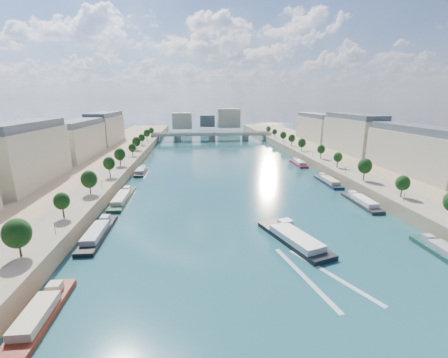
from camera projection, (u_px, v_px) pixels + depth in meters
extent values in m
plane|color=#0B2F33|center=(229.00, 179.00, 149.52)|extent=(700.00, 700.00, 0.00)
cube|color=#9E8460|center=(79.00, 177.00, 141.94)|extent=(44.00, 520.00, 5.00)
cube|color=#9E8460|center=(366.00, 170.00, 155.81)|extent=(44.00, 520.00, 5.00)
cube|color=gray|center=(111.00, 171.00, 142.72)|extent=(14.00, 520.00, 0.10)
cube|color=gray|center=(339.00, 166.00, 153.70)|extent=(14.00, 520.00, 0.10)
cylinder|color=#382B1E|center=(18.00, 253.00, 63.64)|extent=(0.50, 0.50, 3.82)
ellipsoid|color=black|center=(15.00, 237.00, 62.70)|extent=(4.80, 4.80, 5.52)
cylinder|color=#382B1E|center=(64.00, 212.00, 86.70)|extent=(0.50, 0.50, 3.82)
ellipsoid|color=black|center=(62.00, 200.00, 85.76)|extent=(4.80, 4.80, 5.52)
cylinder|color=#382B1E|center=(91.00, 188.00, 109.76)|extent=(0.50, 0.50, 3.82)
ellipsoid|color=black|center=(90.00, 179.00, 108.83)|extent=(4.80, 4.80, 5.52)
cylinder|color=#382B1E|center=(109.00, 173.00, 132.82)|extent=(0.50, 0.50, 3.82)
ellipsoid|color=black|center=(108.00, 165.00, 131.89)|extent=(4.80, 4.80, 5.52)
cylinder|color=#382B1E|center=(121.00, 162.00, 155.88)|extent=(0.50, 0.50, 3.82)
ellipsoid|color=black|center=(121.00, 155.00, 154.95)|extent=(4.80, 4.80, 5.52)
cylinder|color=#382B1E|center=(131.00, 153.00, 178.94)|extent=(0.50, 0.50, 3.82)
ellipsoid|color=black|center=(130.00, 148.00, 178.01)|extent=(4.80, 4.80, 5.52)
cylinder|color=#382B1E|center=(138.00, 147.00, 202.00)|extent=(0.50, 0.50, 3.82)
ellipsoid|color=black|center=(137.00, 142.00, 201.07)|extent=(4.80, 4.80, 5.52)
cylinder|color=#382B1E|center=(143.00, 142.00, 225.06)|extent=(0.50, 0.50, 3.82)
ellipsoid|color=black|center=(143.00, 137.00, 224.13)|extent=(4.80, 4.80, 5.52)
cylinder|color=#382B1E|center=(148.00, 138.00, 248.12)|extent=(0.50, 0.50, 3.82)
ellipsoid|color=black|center=(148.00, 134.00, 247.19)|extent=(4.80, 4.80, 5.52)
cylinder|color=#382B1E|center=(152.00, 135.00, 271.18)|extent=(0.50, 0.50, 3.82)
ellipsoid|color=black|center=(152.00, 131.00, 270.25)|extent=(4.80, 4.80, 5.52)
cylinder|color=#382B1E|center=(401.00, 192.00, 104.99)|extent=(0.50, 0.50, 3.82)
ellipsoid|color=black|center=(403.00, 182.00, 104.05)|extent=(4.80, 4.80, 5.52)
cylinder|color=#382B1E|center=(364.00, 175.00, 128.05)|extent=(0.50, 0.50, 3.82)
ellipsoid|color=black|center=(365.00, 167.00, 127.11)|extent=(4.80, 4.80, 5.52)
cylinder|color=#382B1E|center=(338.00, 164.00, 151.11)|extent=(0.50, 0.50, 3.82)
ellipsoid|color=black|center=(338.00, 157.00, 150.17)|extent=(4.80, 4.80, 5.52)
cylinder|color=#382B1E|center=(318.00, 155.00, 174.17)|extent=(0.50, 0.50, 3.82)
ellipsoid|color=black|center=(319.00, 149.00, 173.23)|extent=(4.80, 4.80, 5.52)
cylinder|color=#382B1E|center=(304.00, 148.00, 197.23)|extent=(0.50, 0.50, 3.82)
ellipsoid|color=black|center=(304.00, 143.00, 196.29)|extent=(4.80, 4.80, 5.52)
cylinder|color=#382B1E|center=(292.00, 143.00, 220.29)|extent=(0.50, 0.50, 3.82)
ellipsoid|color=black|center=(292.00, 138.00, 219.35)|extent=(4.80, 4.80, 5.52)
cylinder|color=#382B1E|center=(283.00, 139.00, 243.35)|extent=(0.50, 0.50, 3.82)
ellipsoid|color=black|center=(283.00, 135.00, 242.41)|extent=(4.80, 4.80, 5.52)
cylinder|color=#382B1E|center=(275.00, 135.00, 266.41)|extent=(0.50, 0.50, 3.82)
ellipsoid|color=black|center=(275.00, 131.00, 265.47)|extent=(4.80, 4.80, 5.52)
cylinder|color=#382B1E|center=(268.00, 133.00, 289.47)|extent=(0.50, 0.50, 3.82)
ellipsoid|color=black|center=(269.00, 129.00, 288.54)|extent=(4.80, 4.80, 5.52)
cylinder|color=black|center=(55.00, 228.00, 75.39)|extent=(0.14, 0.14, 4.00)
sphere|color=#FFE5B2|center=(54.00, 221.00, 74.84)|extent=(0.36, 0.36, 0.36)
cylinder|color=black|center=(102.00, 185.00, 113.82)|extent=(0.14, 0.14, 4.00)
sphere|color=#FFE5B2|center=(101.00, 179.00, 113.27)|extent=(0.36, 0.36, 0.36)
cylinder|color=black|center=(125.00, 163.00, 152.25)|extent=(0.14, 0.14, 4.00)
sphere|color=#FFE5B2|center=(124.00, 159.00, 151.71)|extent=(0.36, 0.36, 0.36)
cylinder|color=black|center=(138.00, 150.00, 190.69)|extent=(0.14, 0.14, 4.00)
sphere|color=#FFE5B2|center=(138.00, 147.00, 190.14)|extent=(0.36, 0.36, 0.36)
cylinder|color=black|center=(148.00, 141.00, 229.12)|extent=(0.14, 0.14, 4.00)
sphere|color=#FFE5B2|center=(147.00, 139.00, 228.58)|extent=(0.36, 0.36, 0.36)
cylinder|color=black|center=(404.00, 197.00, 99.92)|extent=(0.14, 0.14, 4.00)
sphere|color=#FFE5B2|center=(405.00, 191.00, 99.37)|extent=(0.36, 0.36, 0.36)
cylinder|color=black|center=(346.00, 169.00, 138.35)|extent=(0.14, 0.14, 4.00)
sphere|color=#FFE5B2|center=(346.00, 165.00, 137.81)|extent=(0.36, 0.36, 0.36)
cylinder|color=black|center=(312.00, 154.00, 176.79)|extent=(0.14, 0.14, 4.00)
sphere|color=#FFE5B2|center=(313.00, 150.00, 176.24)|extent=(0.36, 0.36, 0.36)
cylinder|color=black|center=(291.00, 144.00, 215.22)|extent=(0.14, 0.14, 4.00)
sphere|color=#FFE5B2|center=(291.00, 141.00, 214.67)|extent=(0.36, 0.36, 0.36)
cylinder|color=black|center=(276.00, 137.00, 253.65)|extent=(0.14, 0.14, 4.00)
sphere|color=#FFE5B2|center=(276.00, 135.00, 253.11)|extent=(0.36, 0.36, 0.36)
cube|color=#BBAC90|center=(26.00, 159.00, 121.10)|extent=(16.00, 52.00, 20.00)
cube|color=#474C54|center=(21.00, 130.00, 118.09)|extent=(14.72, 50.44, 3.20)
cube|color=#BBAC90|center=(79.00, 140.00, 176.83)|extent=(16.00, 52.00, 20.00)
cube|color=#474C54|center=(76.00, 120.00, 173.82)|extent=(14.72, 50.44, 3.20)
cube|color=#BBAC90|center=(106.00, 130.00, 232.56)|extent=(16.00, 52.00, 20.00)
cube|color=#474C54|center=(104.00, 115.00, 229.55)|extent=(14.72, 50.44, 3.20)
cube|color=#BBAC90|center=(417.00, 152.00, 137.48)|extent=(16.00, 52.00, 20.00)
cube|color=#474C54|center=(421.00, 126.00, 134.47)|extent=(14.72, 50.44, 3.20)
cube|color=#BBAC90|center=(352.00, 136.00, 193.21)|extent=(16.00, 52.00, 20.00)
cube|color=#474C54|center=(354.00, 118.00, 190.20)|extent=(14.72, 50.44, 3.20)
cube|color=#BBAC90|center=(317.00, 128.00, 248.94)|extent=(16.00, 52.00, 20.00)
cube|color=#474C54|center=(318.00, 114.00, 245.93)|extent=(14.72, 50.44, 3.20)
cube|color=#BBAC90|center=(182.00, 121.00, 344.77)|extent=(22.00, 18.00, 18.00)
cube|color=#BBAC90|center=(229.00, 118.00, 359.16)|extent=(26.00, 20.00, 22.00)
cube|color=#474C54|center=(207.00, 121.00, 372.21)|extent=(18.00, 16.00, 14.00)
cube|color=#C1B79E|center=(212.00, 134.00, 282.25)|extent=(112.00, 11.00, 2.20)
cube|color=#C1B79E|center=(212.00, 133.00, 277.05)|extent=(112.00, 0.80, 0.90)
cube|color=#C1B79E|center=(212.00, 132.00, 286.66)|extent=(112.00, 0.80, 0.90)
cylinder|color=#C1B79E|center=(178.00, 139.00, 280.12)|extent=(6.40, 6.40, 5.00)
cylinder|color=#C1B79E|center=(212.00, 138.00, 283.21)|extent=(6.40, 6.40, 5.00)
cylinder|color=#C1B79E|center=(245.00, 138.00, 286.29)|extent=(6.40, 6.40, 5.00)
cube|color=#C1B79E|center=(156.00, 139.00, 278.20)|extent=(6.00, 12.00, 5.00)
cube|color=#C1B79E|center=(266.00, 137.00, 288.22)|extent=(6.00, 12.00, 5.00)
cube|color=black|center=(293.00, 240.00, 83.81)|extent=(15.52, 27.20, 1.87)
cube|color=silver|center=(296.00, 238.00, 81.33)|extent=(11.29, 18.09, 1.68)
cube|color=silver|center=(285.00, 223.00, 90.88)|extent=(4.55, 4.18, 1.80)
cube|color=silver|center=(304.00, 276.00, 67.25)|extent=(6.48, 25.70, 0.04)
cube|color=silver|center=(331.00, 275.00, 67.86)|extent=(12.39, 23.93, 0.04)
cube|color=maroon|center=(41.00, 316.00, 54.50)|extent=(5.00, 20.44, 1.80)
cube|color=#C0B090|center=(35.00, 314.00, 52.49)|extent=(4.10, 11.24, 1.60)
cube|color=#C0B090|center=(55.00, 287.00, 59.93)|extent=(2.50, 2.45, 1.80)
cube|color=black|center=(98.00, 235.00, 87.24)|extent=(5.00, 25.73, 1.80)
cube|color=#A4A8AF|center=(95.00, 232.00, 84.82)|extent=(4.10, 14.15, 1.60)
cube|color=#A4A8AF|center=(105.00, 219.00, 94.19)|extent=(2.50, 3.09, 1.80)
cube|color=#163927|center=(123.00, 199.00, 117.64)|extent=(5.00, 29.06, 1.80)
cube|color=beige|center=(121.00, 197.00, 114.97)|extent=(4.10, 15.99, 1.60)
cube|color=beige|center=(127.00, 189.00, 125.55)|extent=(2.50, 3.49, 1.80)
cube|color=#28282B|center=(141.00, 173.00, 160.36)|extent=(5.00, 20.15, 1.80)
cube|color=#97969E|center=(141.00, 170.00, 158.37)|extent=(4.10, 11.08, 1.60)
cube|color=#97969E|center=(143.00, 167.00, 165.70)|extent=(2.50, 2.42, 1.80)
cube|color=#1B4539|center=(444.00, 255.00, 76.07)|extent=(5.00, 18.80, 1.80)
cube|color=#97989F|center=(428.00, 238.00, 81.02)|extent=(2.50, 2.26, 1.80)
cube|color=#27282A|center=(361.00, 203.00, 113.25)|extent=(5.00, 22.57, 1.80)
cube|color=white|center=(364.00, 201.00, 111.07)|extent=(4.10, 12.41, 1.60)
cube|color=white|center=(353.00, 193.00, 119.29)|extent=(2.50, 2.71, 1.80)
cube|color=#1A1E39|center=(328.00, 183.00, 141.34)|extent=(5.00, 23.01, 1.80)
cube|color=beige|center=(330.00, 180.00, 139.13)|extent=(4.10, 12.65, 1.60)
cube|color=beige|center=(322.00, 175.00, 147.50)|extent=(2.50, 2.76, 1.80)
cube|color=maroon|center=(298.00, 164.00, 180.84)|extent=(5.00, 21.15, 1.80)
cube|color=#B0B6BD|center=(300.00, 162.00, 178.77)|extent=(4.10, 11.63, 1.60)
cube|color=#B0B6BD|center=(295.00, 159.00, 186.47)|extent=(2.50, 2.54, 1.80)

